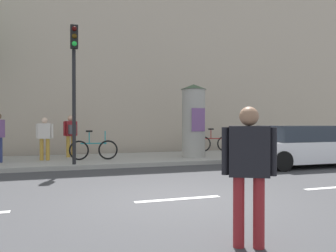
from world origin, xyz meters
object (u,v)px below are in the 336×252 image
Objects in this scene: pedestrian_in_dark_shirt at (71,132)px; parked_car_silver at (305,147)px; traffic_light at (74,72)px; poster_column at (194,120)px; pedestrian_in_light_jacket at (45,135)px; bicycle_leaning at (94,149)px; bicycle_upright at (214,143)px; pedestrian_with_bag at (249,164)px.

parked_car_silver is (7.71, -4.32, -0.45)m from pedestrian_in_dark_shirt.
poster_column is at bearing 12.80° from traffic_light.
pedestrian_in_light_jacket reaches higher than bicycle_leaning.
poster_column is at bearing -18.18° from pedestrian_in_dark_shirt.
parked_car_silver is at bearing -42.39° from poster_column.
traffic_light is 0.98× the size of parked_car_silver.
poster_column is 4.25m from parked_car_silver.
poster_column is 1.64× the size of bicycle_upright.
parked_car_silver is at bearing 45.90° from pedestrian_with_bag.
pedestrian_in_light_jacket is 7.71m from bicycle_upright.
bicycle_upright is (1.94, 2.14, -1.08)m from poster_column.
traffic_light reaches higher than bicycle_leaning.
pedestrian_with_bag is at bearing -108.59° from poster_column.
bicycle_upright is at bearing 5.37° from pedestrian_in_dark_shirt.
pedestrian_in_dark_shirt is at bearing 98.43° from pedestrian_with_bag.
pedestrian_with_bag is 0.99× the size of bicycle_upright.
poster_column is 1.64× the size of bicycle_leaning.
pedestrian_in_light_jacket is at bearing 173.44° from poster_column.
poster_column is at bearing 137.61° from parked_car_silver.
pedestrian_in_dark_shirt is at bearing 150.72° from parked_car_silver.
poster_column is at bearing -3.30° from bicycle_leaning.
traffic_light is 3.04m from bicycle_leaning.
traffic_light reaches higher than pedestrian_with_bag.
traffic_light is 7.80m from bicycle_upright.
poster_column reaches higher than pedestrian_with_bag.
pedestrian_in_light_jacket is at bearing 118.99° from traffic_light.
bicycle_leaning is (0.75, -1.30, -0.59)m from pedestrian_in_dark_shirt.
bicycle_upright is at bearing 66.03° from pedestrian_with_bag.
pedestrian_in_dark_shirt is at bearing 89.61° from traffic_light.
parked_car_silver is at bearing -29.28° from pedestrian_in_dark_shirt.
bicycle_leaning is (-0.83, 9.35, -0.50)m from pedestrian_with_bag.
pedestrian_in_light_jacket is 0.34× the size of parked_car_silver.
pedestrian_in_dark_shirt reaches higher than bicycle_upright.
parked_car_silver is at bearing -12.67° from traffic_light.
pedestrian_in_light_jacket is (-0.96, -0.88, -0.07)m from pedestrian_in_dark_shirt.
traffic_light is at bearing 101.19° from pedestrian_with_bag.
pedestrian_in_dark_shirt is at bearing 119.92° from bicycle_leaning.
pedestrian_with_bag is 9.40m from bicycle_leaning.
bicycle_upright is (7.55, 1.50, -0.52)m from pedestrian_in_light_jacket.
bicycle_upright is at bearing 25.88° from traffic_light.
bicycle_leaning and bicycle_upright have the same top height.
pedestrian_in_light_jacket is (-5.61, 0.64, -0.56)m from poster_column.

